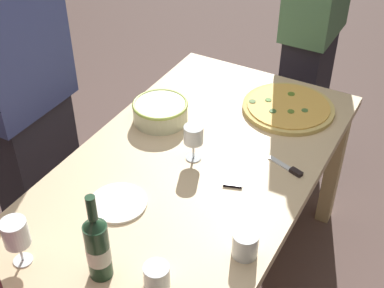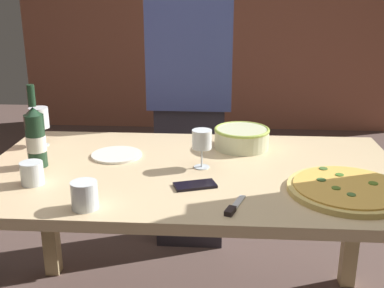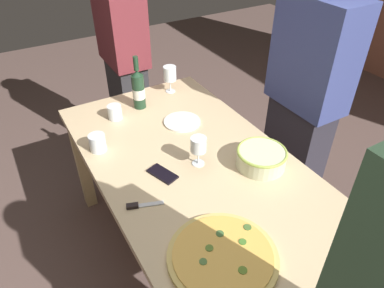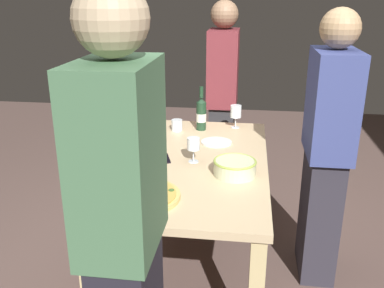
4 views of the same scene
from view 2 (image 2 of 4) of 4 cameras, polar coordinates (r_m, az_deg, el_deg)
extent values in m
cube|color=#D2B588|center=(1.82, 0.00, -3.55)|extent=(1.60, 0.90, 0.04)
cube|color=#D3BB80|center=(2.49, -16.90, -7.62)|extent=(0.07, 0.07, 0.71)
cube|color=#D3BB80|center=(2.42, 18.78, -8.59)|extent=(0.07, 0.07, 0.71)
cylinder|color=#D6B965|center=(1.69, 18.17, -5.25)|extent=(0.40, 0.40, 0.02)
cylinder|color=#E7AF4C|center=(1.68, 18.22, -4.85)|extent=(0.36, 0.36, 0.01)
cylinder|color=#427329|center=(1.76, 17.31, -3.55)|extent=(0.03, 0.03, 0.00)
cylinder|color=#44662D|center=(1.81, 15.50, -2.87)|extent=(0.03, 0.03, 0.00)
cylinder|color=#3D612E|center=(1.70, 15.27, -4.17)|extent=(0.03, 0.03, 0.00)
cylinder|color=#476C34|center=(1.61, 18.59, -5.79)|extent=(0.03, 0.03, 0.00)
cylinder|color=#517026|center=(1.65, 16.92, -5.10)|extent=(0.03, 0.03, 0.00)
cylinder|color=#527122|center=(1.73, 20.94, -4.44)|extent=(0.03, 0.03, 0.00)
cylinder|color=beige|center=(2.05, 5.98, 0.69)|extent=(0.23, 0.23, 0.08)
torus|color=#A4BE4E|center=(2.04, 6.02, 1.72)|extent=(0.24, 0.24, 0.01)
cylinder|color=#1D3A24|center=(1.90, -18.23, 0.36)|extent=(0.07, 0.07, 0.21)
cone|color=#1D3A24|center=(1.87, -18.58, 3.73)|extent=(0.07, 0.07, 0.03)
cylinder|color=#1D3A24|center=(1.86, -18.77, 5.54)|extent=(0.03, 0.03, 0.08)
cylinder|color=silver|center=(1.90, -18.20, 0.07)|extent=(0.07, 0.07, 0.06)
cylinder|color=white|center=(2.18, -17.58, -0.12)|extent=(0.06, 0.06, 0.00)
cylinder|color=white|center=(2.17, -17.68, 0.90)|extent=(0.01, 0.01, 0.08)
cylinder|color=white|center=(2.14, -17.90, 3.02)|extent=(0.08, 0.08, 0.09)
cylinder|color=white|center=(1.83, 1.17, -2.78)|extent=(0.06, 0.06, 0.00)
cylinder|color=white|center=(1.81, 1.18, -1.62)|extent=(0.01, 0.01, 0.07)
cylinder|color=white|center=(1.79, 1.20, 0.58)|extent=(0.08, 0.08, 0.07)
cylinder|color=maroon|center=(1.80, 1.19, -0.18)|extent=(0.06, 0.06, 0.02)
cylinder|color=white|center=(1.52, -12.79, -6.02)|extent=(0.08, 0.08, 0.09)
cylinder|color=white|center=(1.75, -18.67, -3.34)|extent=(0.08, 0.08, 0.08)
cylinder|color=white|center=(1.97, -9.04, -1.29)|extent=(0.21, 0.21, 0.01)
cube|color=black|center=(1.65, 0.37, -4.97)|extent=(0.16, 0.11, 0.01)
cube|color=silver|center=(1.54, 5.50, -7.05)|extent=(0.06, 0.11, 0.01)
cube|color=black|center=(1.47, 4.61, -8.03)|extent=(0.04, 0.06, 0.02)
cube|color=#2D2B35|center=(2.68, -0.21, -3.77)|extent=(0.37, 0.20, 0.80)
cube|color=#3A4583|center=(2.50, -0.23, 11.33)|extent=(0.44, 0.24, 0.60)
camera|label=1|loc=(1.88, -62.20, 30.04)|focal=49.93mm
camera|label=3|loc=(1.52, 55.92, 28.03)|focal=33.37mm
camera|label=4|loc=(3.02, 54.87, 16.52)|focal=39.69mm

